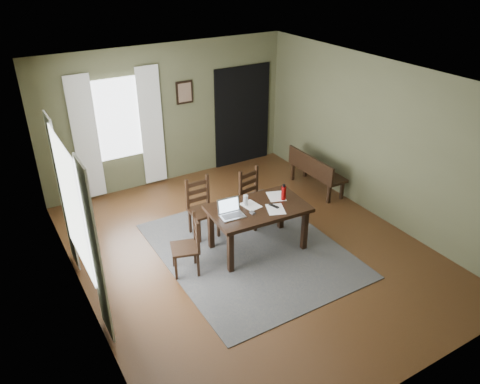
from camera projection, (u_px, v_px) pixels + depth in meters
ground at (250, 250)px, 7.38m from camera, size 5.00×6.00×0.01m
room_shell at (251, 144)px, 6.53m from camera, size 5.02×6.02×2.71m
rug at (250, 250)px, 7.38m from camera, size 2.60×3.20×0.01m
dining_table at (258, 212)px, 7.12m from camera, size 1.53×0.98×0.74m
chair_end at (188, 246)px, 6.70m from camera, size 0.49×0.49×0.90m
chair_back_left at (202, 208)px, 7.58m from camera, size 0.43×0.43×0.98m
chair_back_right at (254, 198)px, 7.89m from camera, size 0.50×0.50×0.97m
bench at (315, 169)px, 8.98m from camera, size 0.42×1.30×0.73m
laptop at (231, 211)px, 6.84m from camera, size 0.38×0.31×0.24m
computer_mouse at (252, 213)px, 6.89m from camera, size 0.05×0.09×0.03m
tv_remote at (274, 206)px, 7.08m from camera, size 0.09×0.18×0.02m
drinking_glass at (246, 200)px, 7.09m from camera, size 0.09×0.09×0.16m
water_bottle at (284, 193)px, 7.22m from camera, size 0.08×0.08×0.26m
paper_b at (276, 209)px, 7.01m from camera, size 0.36×0.40×0.00m
paper_c at (251, 205)px, 7.11m from camera, size 0.27×0.33×0.00m
paper_d at (276, 196)px, 7.37m from camera, size 0.35×0.40×0.00m
window_left at (71, 204)px, 5.73m from camera, size 0.01×1.30×1.70m
window_back at (118, 119)px, 8.49m from camera, size 1.00×0.01×1.50m
curtain_left_near at (95, 254)px, 5.24m from camera, size 0.03×0.48×2.30m
curtain_left_far at (63, 194)px, 6.48m from camera, size 0.03×0.48×2.30m
curtain_back_left at (86, 139)px, 8.31m from camera, size 0.44×0.03×2.30m
curtain_back_right at (152, 127)px, 8.87m from camera, size 0.44×0.03×2.30m
framed_picture at (184, 92)px, 8.96m from camera, size 0.34×0.03×0.44m
doorway_back at (242, 116)px, 9.88m from camera, size 1.30×0.03×2.10m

